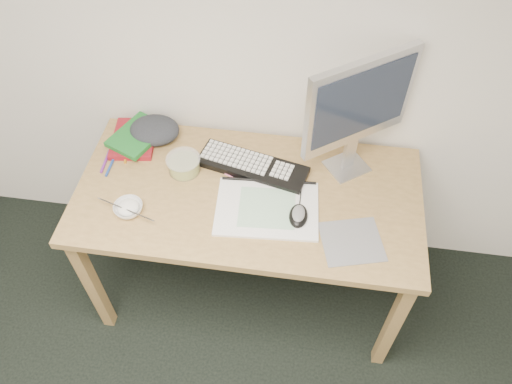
# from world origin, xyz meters

# --- Properties ---
(desk) EXTENTS (1.40, 0.70, 0.75)m
(desk) POSITION_xyz_m (0.18, 1.43, 0.67)
(desk) COLOR tan
(desk) RESTS_ON ground
(mousepad) EXTENTS (0.27, 0.25, 0.00)m
(mousepad) POSITION_xyz_m (0.60, 1.25, 0.75)
(mousepad) COLOR slate
(mousepad) RESTS_ON desk
(sketchpad) EXTENTS (0.42, 0.31, 0.01)m
(sketchpad) POSITION_xyz_m (0.27, 1.36, 0.76)
(sketchpad) COLOR white
(sketchpad) RESTS_ON desk
(keyboard) EXTENTS (0.48, 0.25, 0.03)m
(keyboard) POSITION_xyz_m (0.18, 1.56, 0.76)
(keyboard) COLOR black
(keyboard) RESTS_ON desk
(monitor) EXTENTS (0.39, 0.30, 0.54)m
(monitor) POSITION_xyz_m (0.57, 1.63, 1.09)
(monitor) COLOR silver
(monitor) RESTS_ON desk
(mouse) EXTENTS (0.07, 0.12, 0.04)m
(mouse) POSITION_xyz_m (0.40, 1.33, 0.78)
(mouse) COLOR black
(mouse) RESTS_ON sketchpad
(rice_bowl) EXTENTS (0.14, 0.14, 0.04)m
(rice_bowl) POSITION_xyz_m (-0.26, 1.27, 0.77)
(rice_bowl) COLOR silver
(rice_bowl) RESTS_ON desk
(chopsticks) EXTENTS (0.24, 0.09, 0.02)m
(chopsticks) POSITION_xyz_m (-0.26, 1.25, 0.79)
(chopsticks) COLOR #B6B6B8
(chopsticks) RESTS_ON rice_bowl
(fruit_tub) EXTENTS (0.18, 0.18, 0.07)m
(fruit_tub) POSITION_xyz_m (-0.10, 1.51, 0.78)
(fruit_tub) COLOR gold
(fruit_tub) RESTS_ON desk
(book_red) EXTENTS (0.21, 0.27, 0.02)m
(book_red) POSITION_xyz_m (-0.36, 1.65, 0.76)
(book_red) COLOR maroon
(book_red) RESTS_ON desk
(book_green) EXTENTS (0.26, 0.29, 0.02)m
(book_green) POSITION_xyz_m (-0.34, 1.65, 0.79)
(book_green) COLOR #1A6B26
(book_green) RESTS_ON book_red
(cloth_lump) EXTENTS (0.20, 0.17, 0.08)m
(cloth_lump) POSITION_xyz_m (-0.27, 1.69, 0.79)
(cloth_lump) COLOR #282A31
(cloth_lump) RESTS_ON desk
(pencil_pink) EXTENTS (0.16, 0.07, 0.01)m
(pencil_pink) POSITION_xyz_m (0.15, 1.48, 0.75)
(pencil_pink) COLOR pink
(pencil_pink) RESTS_ON desk
(pencil_tan) EXTENTS (0.13, 0.13, 0.01)m
(pencil_tan) POSITION_xyz_m (0.21, 1.42, 0.75)
(pencil_tan) COLOR tan
(pencil_tan) RESTS_ON desk
(pencil_black) EXTENTS (0.16, 0.04, 0.01)m
(pencil_black) POSITION_xyz_m (0.28, 1.52, 0.75)
(pencil_black) COLOR black
(pencil_black) RESTS_ON desk
(marker_blue) EXTENTS (0.01, 0.12, 0.01)m
(marker_blue) POSITION_xyz_m (-0.41, 1.49, 0.76)
(marker_blue) COLOR #1C3F98
(marker_blue) RESTS_ON desk
(marker_orange) EXTENTS (0.05, 0.12, 0.01)m
(marker_orange) POSITION_xyz_m (-0.38, 1.57, 0.76)
(marker_orange) COLOR #C47E17
(marker_orange) RESTS_ON desk
(marker_purple) EXTENTS (0.02, 0.13, 0.01)m
(marker_purple) POSITION_xyz_m (-0.44, 1.51, 0.76)
(marker_purple) COLOR #6F268B
(marker_purple) RESTS_ON desk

